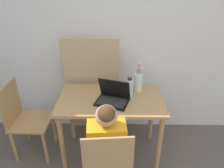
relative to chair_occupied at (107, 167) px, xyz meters
name	(u,v)px	position (x,y,z in m)	size (l,w,h in m)	color
wall_back	(122,35)	(0.13, 1.17, 0.79)	(6.40, 0.05, 2.50)	white
dining_table	(111,108)	(0.02, 0.61, 0.17)	(1.07, 0.62, 0.75)	tan
chair_occupied	(107,167)	(0.00, 0.00, 0.00)	(0.43, 0.43, 0.88)	tan
chair_spare	(25,119)	(-0.92, 0.63, 0.00)	(0.41, 0.41, 0.88)	tan
person_seated	(106,140)	(-0.01, 0.12, 0.18)	(0.35, 0.45, 1.03)	orange
laptop	(113,96)	(0.04, 0.56, 0.34)	(0.37, 0.31, 0.23)	black
flower_vase	(138,81)	(0.30, 0.78, 0.41)	(0.09, 0.09, 0.34)	silver
water_bottle	(129,88)	(0.20, 0.65, 0.39)	(0.08, 0.08, 0.21)	silver
cardboard_panel	(93,88)	(-0.21, 1.02, 0.18)	(0.63, 0.19, 1.28)	tan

